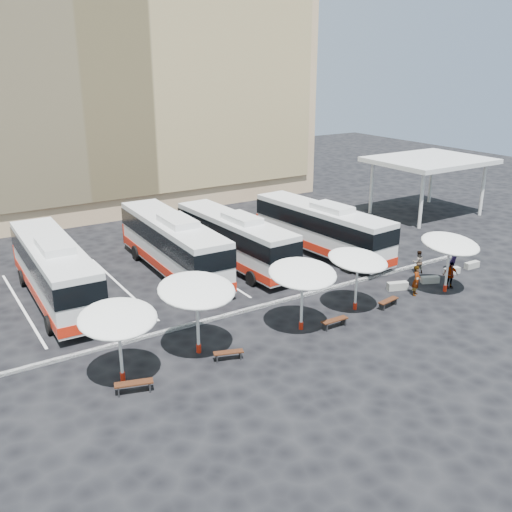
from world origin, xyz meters
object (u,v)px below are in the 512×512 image
bus_3 (321,227)px  passenger_1 (418,262)px  sunshade_2 (303,274)px  passenger_3 (453,259)px  wood_bench_3 (388,302)px  conc_bench_0 (397,286)px  passenger_0 (416,280)px  passenger_2 (450,275)px  sunshade_4 (450,244)px  conc_bench_3 (472,265)px  sunshade_0 (118,319)px  wood_bench_1 (228,354)px  wood_bench_2 (335,321)px  sunshade_3 (358,260)px  bus_0 (54,269)px  bus_2 (234,238)px  sunshade_1 (197,290)px  bus_1 (173,243)px  wood_bench_0 (134,385)px  conc_bench_2 (452,271)px  conc_bench_1 (430,280)px

bus_3 → passenger_1: size_ratio=7.90×
sunshade_2 → passenger_3: sunshade_2 is taller
wood_bench_3 → passenger_1: bearing=27.6°
conc_bench_0 → wood_bench_3: bearing=-146.0°
passenger_0 → passenger_2: (2.66, -0.35, -0.09)m
wood_bench_3 → sunshade_4: bearing=-2.0°
wood_bench_3 → conc_bench_3: size_ratio=1.34×
sunshade_0 → wood_bench_1: (4.93, -0.95, -2.72)m
passenger_2 → wood_bench_2: bearing=-155.8°
sunshade_3 → wood_bench_2: (-2.54, -1.20, -2.63)m
sunshade_3 → wood_bench_1: bearing=-172.7°
bus_3 → passenger_3: (5.32, -7.64, -1.18)m
sunshade_2 → passenger_1: (11.66, 2.54, -2.39)m
bus_0 → bus_2: bearing=1.1°
sunshade_1 → sunshade_2: sunshade_1 is taller
bus_1 → passenger_2: bus_1 is taller
sunshade_4 → wood_bench_0: bearing=-178.7°
conc_bench_3 → sunshade_0: bearing=-177.6°
sunshade_3 → wood_bench_1: (-9.08, -1.17, -2.66)m
wood_bench_2 → bus_2: bearing=87.5°
bus_2 → sunshade_3: (2.04, -10.25, 1.07)m
wood_bench_1 → conc_bench_0: bearing=8.5°
passenger_0 → passenger_3: size_ratio=1.16×
conc_bench_0 → passenger_1: bearing=22.4°
bus_2 → wood_bench_0: (-11.89, -11.70, -1.54)m
bus_2 → passenger_1: 12.57m
conc_bench_0 → conc_bench_3: 7.19m
conc_bench_3 → bus_1: bearing=149.9°
bus_2 → sunshade_4: bus_2 is taller
bus_1 → passenger_2: bearing=-39.6°
wood_bench_3 → conc_bench_2: wood_bench_3 is taller
wood_bench_0 → wood_bench_1: wood_bench_0 is taller
sunshade_0 → wood_bench_0: (0.07, -1.23, -2.67)m
sunshade_2 → conc_bench_2: size_ratio=3.62×
bus_0 → sunshade_1: size_ratio=3.25×
conc_bench_1 → conc_bench_3: size_ratio=1.00×
wood_bench_3 → passenger_2: size_ratio=0.90×
bus_2 → sunshade_1: 12.80m
wood_bench_1 → conc_bench_2: wood_bench_1 is taller
wood_bench_1 → wood_bench_3: size_ratio=0.96×
sunshade_2 → conc_bench_0: (8.39, 1.20, -2.93)m
wood_bench_0 → conc_bench_3: size_ratio=1.48×
passenger_3 → bus_0: bearing=-37.6°
sunshade_0 → passenger_2: sunshade_0 is taller
wood_bench_3 → wood_bench_2: bearing=-175.0°
wood_bench_1 → conc_bench_2: 18.51m
bus_3 → sunshade_3: bus_3 is taller
sunshade_0 → passenger_3: 24.04m
conc_bench_2 → passenger_2: passenger_2 is taller
bus_1 → passenger_1: bearing=-31.3°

